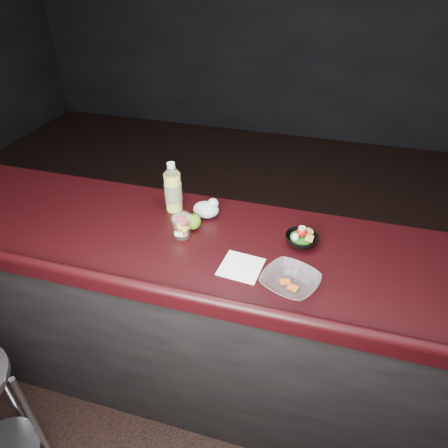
{
  "coord_description": "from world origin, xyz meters",
  "views": [
    {
      "loc": [
        0.37,
        -1.0,
        2.09
      ],
      "look_at": [
        -0.01,
        0.33,
        1.1
      ],
      "focal_mm": 32.0,
      "sensor_mm": 36.0,
      "label": 1
    }
  ],
  "objects_px": {
    "fruit_cup": "(182,225)",
    "green_apple": "(193,222)",
    "takeout_bowl": "(290,282)",
    "snack_bowl": "(301,239)",
    "lemonade_bottle": "(173,191)"
  },
  "relations": [
    {
      "from": "takeout_bowl",
      "to": "fruit_cup",
      "type": "bearing_deg",
      "value": 159.81
    },
    {
      "from": "lemonade_bottle",
      "to": "fruit_cup",
      "type": "xyz_separation_m",
      "value": [
        0.12,
        -0.2,
        -0.04
      ]
    },
    {
      "from": "lemonade_bottle",
      "to": "green_apple",
      "type": "relative_size",
      "value": 3.14
    },
    {
      "from": "takeout_bowl",
      "to": "green_apple",
      "type": "bearing_deg",
      "value": 151.78
    },
    {
      "from": "green_apple",
      "to": "snack_bowl",
      "type": "bearing_deg",
      "value": 2.51
    },
    {
      "from": "fruit_cup",
      "to": "green_apple",
      "type": "bearing_deg",
      "value": 73.99
    },
    {
      "from": "snack_bowl",
      "to": "green_apple",
      "type": "bearing_deg",
      "value": -177.49
    },
    {
      "from": "green_apple",
      "to": "snack_bowl",
      "type": "height_order",
      "value": "green_apple"
    },
    {
      "from": "lemonade_bottle",
      "to": "takeout_bowl",
      "type": "relative_size",
      "value": 0.92
    },
    {
      "from": "lemonade_bottle",
      "to": "takeout_bowl",
      "type": "bearing_deg",
      "value": -31.71
    },
    {
      "from": "fruit_cup",
      "to": "snack_bowl",
      "type": "relative_size",
      "value": 0.8
    },
    {
      "from": "green_apple",
      "to": "fruit_cup",
      "type": "bearing_deg",
      "value": -106.01
    },
    {
      "from": "fruit_cup",
      "to": "takeout_bowl",
      "type": "distance_m",
      "value": 0.53
    },
    {
      "from": "green_apple",
      "to": "takeout_bowl",
      "type": "height_order",
      "value": "green_apple"
    },
    {
      "from": "lemonade_bottle",
      "to": "takeout_bowl",
      "type": "xyz_separation_m",
      "value": [
        0.62,
        -0.38,
        -0.08
      ]
    }
  ]
}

